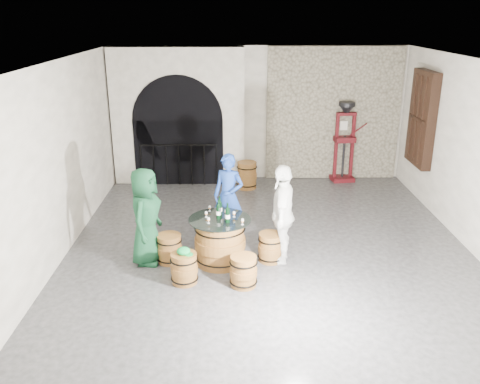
{
  "coord_description": "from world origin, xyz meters",
  "views": [
    {
      "loc": [
        -0.62,
        -8.17,
        3.94
      ],
      "look_at": [
        -0.5,
        -0.06,
        1.05
      ],
      "focal_mm": 38.0,
      "sensor_mm": 36.0,
      "label": 1
    }
  ],
  "objects_px": {
    "barrel_stool_right": "(271,247)",
    "wine_bottle_right": "(220,208)",
    "barrel_stool_far": "(227,229)",
    "wine_bottle_center": "(228,215)",
    "barrel_stool_near_right": "(243,271)",
    "barrel_table": "(220,241)",
    "wine_bottle_left": "(219,211)",
    "barrel_stool_left": "(170,249)",
    "person_white": "(283,214)",
    "corking_press": "(345,136)",
    "side_barrel": "(247,175)",
    "person_green": "(146,216)",
    "person_blue": "(229,196)",
    "barrel_stool_near_left": "(184,268)"
  },
  "relations": [
    {
      "from": "barrel_table",
      "to": "barrel_stool_near_right",
      "type": "distance_m",
      "value": 0.85
    },
    {
      "from": "wine_bottle_center",
      "to": "side_barrel",
      "type": "relative_size",
      "value": 0.51
    },
    {
      "from": "person_blue",
      "to": "barrel_stool_far",
      "type": "bearing_deg",
      "value": -74.88
    },
    {
      "from": "person_blue",
      "to": "person_white",
      "type": "distance_m",
      "value": 1.36
    },
    {
      "from": "barrel_table",
      "to": "barrel_stool_right",
      "type": "height_order",
      "value": "barrel_table"
    },
    {
      "from": "barrel_stool_left",
      "to": "person_white",
      "type": "distance_m",
      "value": 1.95
    },
    {
      "from": "barrel_stool_near_left",
      "to": "person_blue",
      "type": "xyz_separation_m",
      "value": [
        0.67,
        1.74,
        0.54
      ]
    },
    {
      "from": "barrel_stool_right",
      "to": "wine_bottle_center",
      "type": "distance_m",
      "value": 1.0
    },
    {
      "from": "wine_bottle_left",
      "to": "wine_bottle_right",
      "type": "bearing_deg",
      "value": 84.2
    },
    {
      "from": "barrel_stool_right",
      "to": "person_white",
      "type": "distance_m",
      "value": 0.62
    },
    {
      "from": "barrel_stool_near_right",
      "to": "corking_press",
      "type": "relative_size",
      "value": 0.25
    },
    {
      "from": "side_barrel",
      "to": "wine_bottle_center",
      "type": "bearing_deg",
      "value": -96.09
    },
    {
      "from": "wine_bottle_left",
      "to": "wine_bottle_center",
      "type": "relative_size",
      "value": 1.0
    },
    {
      "from": "person_white",
      "to": "corking_press",
      "type": "xyz_separation_m",
      "value": [
        1.89,
        4.23,
        0.29
      ]
    },
    {
      "from": "barrel_table",
      "to": "person_white",
      "type": "xyz_separation_m",
      "value": [
        1.02,
        0.07,
        0.45
      ]
    },
    {
      "from": "person_blue",
      "to": "corking_press",
      "type": "xyz_separation_m",
      "value": [
        2.77,
        3.21,
        0.35
      ]
    },
    {
      "from": "barrel_stool_far",
      "to": "barrel_stool_near_right",
      "type": "xyz_separation_m",
      "value": [
        0.27,
        -1.59,
        0.0
      ]
    },
    {
      "from": "barrel_stool_right",
      "to": "wine_bottle_center",
      "type": "xyz_separation_m",
      "value": [
        -0.71,
        -0.19,
        0.67
      ]
    },
    {
      "from": "wine_bottle_right",
      "to": "barrel_stool_near_left",
      "type": "bearing_deg",
      "value": -123.22
    },
    {
      "from": "wine_bottle_center",
      "to": "barrel_stool_near_right",
      "type": "bearing_deg",
      "value": -68.79
    },
    {
      "from": "wine_bottle_left",
      "to": "barrel_stool_left",
      "type": "bearing_deg",
      "value": 178.58
    },
    {
      "from": "wine_bottle_left",
      "to": "wine_bottle_center",
      "type": "distance_m",
      "value": 0.21
    },
    {
      "from": "person_green",
      "to": "barrel_stool_far",
      "type": "bearing_deg",
      "value": -48.23
    },
    {
      "from": "wine_bottle_right",
      "to": "barrel_stool_left",
      "type": "bearing_deg",
      "value": -171.11
    },
    {
      "from": "wine_bottle_left",
      "to": "person_blue",
      "type": "bearing_deg",
      "value": 81.97
    },
    {
      "from": "person_white",
      "to": "barrel_stool_near_left",
      "type": "bearing_deg",
      "value": -54.95
    },
    {
      "from": "barrel_stool_near_left",
      "to": "side_barrel",
      "type": "distance_m",
      "value": 4.54
    },
    {
      "from": "barrel_stool_far",
      "to": "wine_bottle_center",
      "type": "distance_m",
      "value": 1.18
    },
    {
      "from": "barrel_table",
      "to": "side_barrel",
      "type": "distance_m",
      "value": 3.8
    },
    {
      "from": "barrel_stool_far",
      "to": "person_blue",
      "type": "distance_m",
      "value": 0.6
    },
    {
      "from": "corking_press",
      "to": "side_barrel",
      "type": "bearing_deg",
      "value": -174.56
    },
    {
      "from": "barrel_stool_near_left",
      "to": "wine_bottle_right",
      "type": "distance_m",
      "value": 1.18
    },
    {
      "from": "wine_bottle_right",
      "to": "person_blue",
      "type": "bearing_deg",
      "value": 81.61
    },
    {
      "from": "barrel_table",
      "to": "person_blue",
      "type": "relative_size",
      "value": 0.65
    },
    {
      "from": "barrel_stool_far",
      "to": "barrel_stool_right",
      "type": "height_order",
      "value": "same"
    },
    {
      "from": "barrel_stool_right",
      "to": "corking_press",
      "type": "bearing_deg",
      "value": 64.0
    },
    {
      "from": "person_blue",
      "to": "wine_bottle_right",
      "type": "height_order",
      "value": "person_blue"
    },
    {
      "from": "barrel_stool_far",
      "to": "barrel_stool_right",
      "type": "distance_m",
      "value": 1.07
    },
    {
      "from": "person_blue",
      "to": "barrel_stool_left",
      "type": "bearing_deg",
      "value": -110.43
    },
    {
      "from": "barrel_stool_far",
      "to": "barrel_table",
      "type": "bearing_deg",
      "value": -97.02
    },
    {
      "from": "wine_bottle_center",
      "to": "corking_press",
      "type": "bearing_deg",
      "value": 57.93
    },
    {
      "from": "barrel_table",
      "to": "barrel_stool_far",
      "type": "distance_m",
      "value": 0.85
    },
    {
      "from": "barrel_stool_far",
      "to": "person_green",
      "type": "relative_size",
      "value": 0.3
    },
    {
      "from": "person_green",
      "to": "person_blue",
      "type": "relative_size",
      "value": 1.04
    },
    {
      "from": "person_green",
      "to": "wine_bottle_right",
      "type": "distance_m",
      "value": 1.21
    },
    {
      "from": "person_white",
      "to": "person_green",
      "type": "bearing_deg",
      "value": -79.2
    },
    {
      "from": "person_green",
      "to": "person_white",
      "type": "xyz_separation_m",
      "value": [
        2.22,
        0.02,
        0.02
      ]
    },
    {
      "from": "barrel_stool_right",
      "to": "wine_bottle_right",
      "type": "relative_size",
      "value": 1.5
    },
    {
      "from": "barrel_table",
      "to": "person_white",
      "type": "height_order",
      "value": "person_white"
    },
    {
      "from": "barrel_stool_near_right",
      "to": "wine_bottle_center",
      "type": "distance_m",
      "value": 0.95
    }
  ]
}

